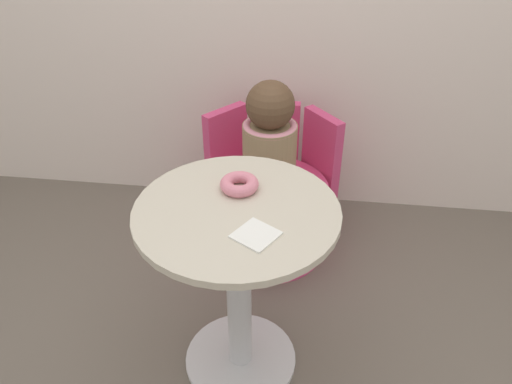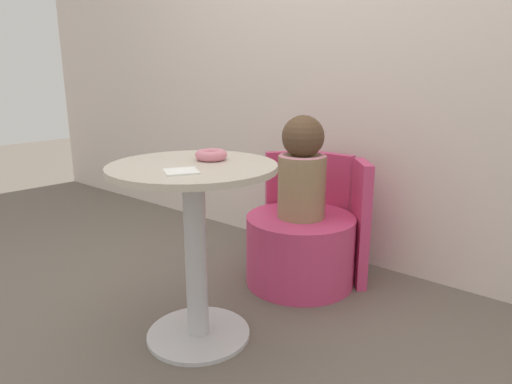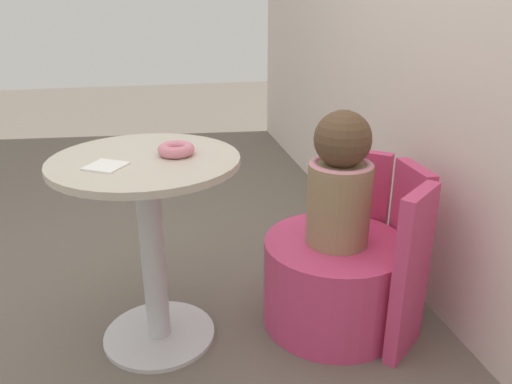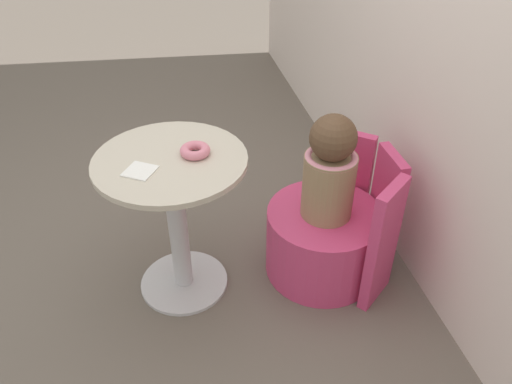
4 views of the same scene
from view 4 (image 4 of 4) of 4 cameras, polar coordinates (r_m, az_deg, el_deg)
The scene contains 8 objects.
ground_plane at distance 2.55m, azimuth -7.41°, elevation -10.03°, with size 12.00×12.00×0.00m, color #665B51.
back_wall at distance 2.22m, azimuth 21.61°, elevation 17.40°, with size 6.00×0.06×2.40m.
round_table at distance 2.21m, azimuth -9.23°, elevation -1.30°, with size 0.65×0.65×0.73m.
tub_chair at distance 2.49m, azimuth 7.61°, elevation -5.58°, with size 0.56×0.56×0.36m.
booth_backrest at distance 2.48m, azimuth 12.92°, elevation -2.32°, with size 0.65×0.24×0.64m.
child_figure at distance 2.24m, azimuth 8.45°, elevation 2.55°, with size 0.24×0.24×0.51m.
donut at distance 2.08m, azimuth -6.96°, elevation 4.70°, with size 0.13×0.13×0.04m.
paper_napkin at distance 2.02m, azimuth -13.12°, elevation 2.35°, with size 0.16×0.16×0.01m.
Camera 4 is at (1.78, -0.05, 1.82)m, focal length 35.00 mm.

